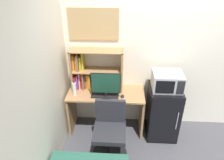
# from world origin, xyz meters

# --- Properties ---
(wall_back) EXTENTS (6.40, 0.04, 2.60)m
(wall_back) POSITION_xyz_m (0.40, 0.02, 1.30)
(wall_back) COLOR silver
(wall_back) RESTS_ON ground_plane
(wall_left) EXTENTS (0.04, 4.40, 2.60)m
(wall_left) POSITION_xyz_m (-1.62, -1.60, 1.30)
(wall_left) COLOR silver
(wall_left) RESTS_ON ground_plane
(desk) EXTENTS (1.25, 0.55, 0.77)m
(desk) POSITION_xyz_m (-0.93, -0.28, 0.53)
(desk) COLOR #997047
(desk) RESTS_ON ground_plane
(hutch_bookshelf) EXTENTS (0.83, 0.28, 0.68)m
(hutch_bookshelf) POSITION_xyz_m (-1.21, -0.13, 1.08)
(hutch_bookshelf) COLOR #997047
(hutch_bookshelf) RESTS_ON desk
(monitor) EXTENTS (0.46, 0.16, 0.42)m
(monitor) POSITION_xyz_m (-0.91, -0.42, 1.00)
(monitor) COLOR black
(monitor) RESTS_ON desk
(keyboard) EXTENTS (0.43, 0.15, 0.02)m
(keyboard) POSITION_xyz_m (-0.93, -0.39, 0.78)
(keyboard) COLOR black
(keyboard) RESTS_ON desk
(computer_mouse) EXTENTS (0.06, 0.09, 0.03)m
(computer_mouse) POSITION_xyz_m (-0.66, -0.40, 0.79)
(computer_mouse) COLOR black
(computer_mouse) RESTS_ON desk
(water_bottle) EXTENTS (0.06, 0.06, 0.25)m
(water_bottle) POSITION_xyz_m (-1.42, -0.38, 0.89)
(water_bottle) COLOR silver
(water_bottle) RESTS_ON desk
(mini_fridge) EXTENTS (0.49, 0.57, 0.91)m
(mini_fridge) POSITION_xyz_m (0.02, -0.33, 0.45)
(mini_fridge) COLOR black
(mini_fridge) RESTS_ON ground_plane
(microwave) EXTENTS (0.45, 0.39, 0.27)m
(microwave) POSITION_xyz_m (0.02, -0.32, 1.04)
(microwave) COLOR #ADADB2
(microwave) RESTS_ON mini_fridge
(desk_chair) EXTENTS (0.54, 0.54, 0.89)m
(desk_chair) POSITION_xyz_m (-0.83, -0.83, 0.39)
(desk_chair) COLOR black
(desk_chair) RESTS_ON ground_plane
(wall_corkboard) EXTENTS (0.77, 0.02, 0.48)m
(wall_corkboard) POSITION_xyz_m (-1.12, -0.01, 1.82)
(wall_corkboard) COLOR tan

